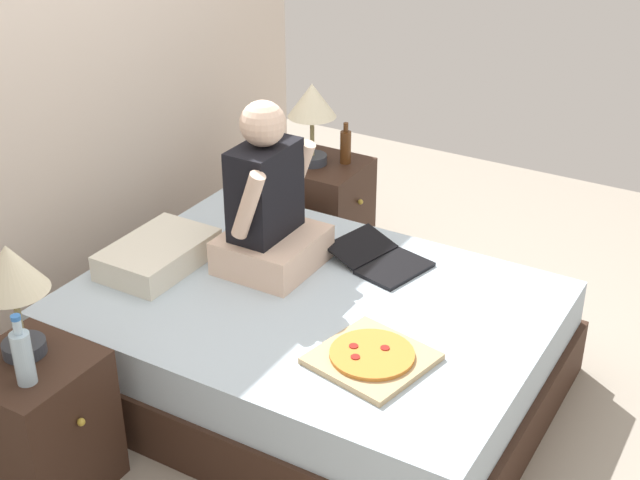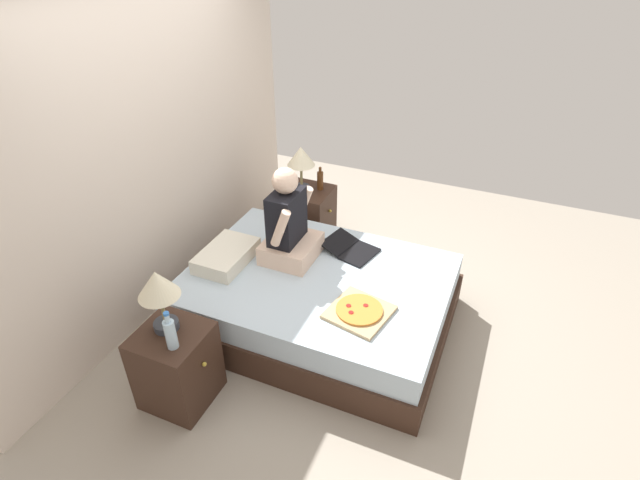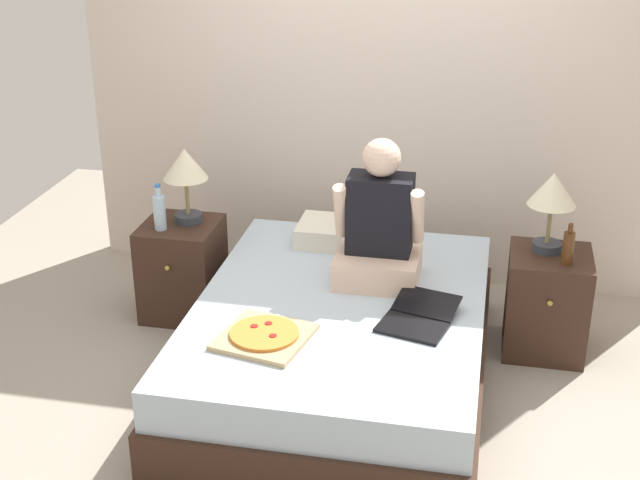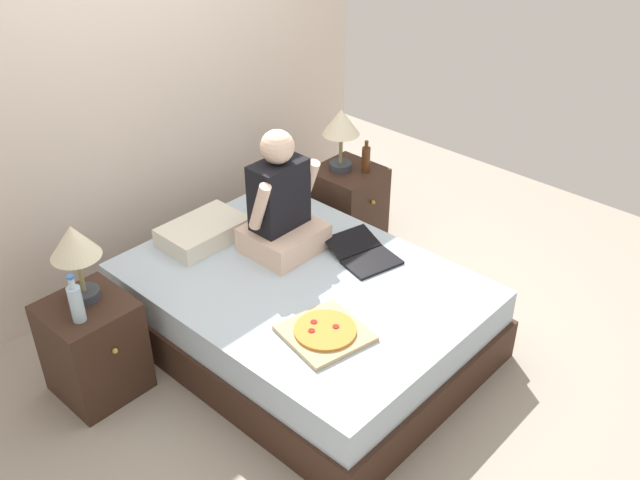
% 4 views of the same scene
% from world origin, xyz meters
% --- Properties ---
extents(ground_plane, '(5.76, 5.76, 0.00)m').
position_xyz_m(ground_plane, '(0.00, 0.00, 0.00)').
color(ground_plane, '#9E9384').
extents(wall_back, '(3.76, 0.12, 2.50)m').
position_xyz_m(wall_back, '(0.00, 1.38, 1.25)').
color(wall_back, beige).
rests_on(wall_back, ground).
extents(bed, '(1.50, 2.04, 0.47)m').
position_xyz_m(bed, '(0.00, 0.00, 0.23)').
color(bed, '#382319').
rests_on(bed, ground).
extents(nightstand_left, '(0.44, 0.47, 0.58)m').
position_xyz_m(nightstand_left, '(-1.06, 0.56, 0.29)').
color(nightstand_left, '#382319').
rests_on(nightstand_left, ground).
extents(lamp_on_left_nightstand, '(0.26, 0.26, 0.45)m').
position_xyz_m(lamp_on_left_nightstand, '(-1.02, 0.61, 0.91)').
color(lamp_on_left_nightstand, '#333842').
rests_on(lamp_on_left_nightstand, nightstand_left).
extents(water_bottle, '(0.07, 0.07, 0.28)m').
position_xyz_m(water_bottle, '(-1.14, 0.47, 0.69)').
color(water_bottle, silver).
rests_on(water_bottle, nightstand_left).
extents(nightstand_right, '(0.44, 0.47, 0.58)m').
position_xyz_m(nightstand_right, '(1.06, 0.56, 0.29)').
color(nightstand_right, '#382319').
rests_on(nightstand_right, ground).
extents(lamp_on_right_nightstand, '(0.26, 0.26, 0.45)m').
position_xyz_m(lamp_on_right_nightstand, '(1.03, 0.61, 0.91)').
color(lamp_on_right_nightstand, '#333842').
rests_on(lamp_on_right_nightstand, nightstand_right).
extents(beer_bottle, '(0.06, 0.06, 0.23)m').
position_xyz_m(beer_bottle, '(1.13, 0.46, 0.68)').
color(beer_bottle, '#512D14').
rests_on(beer_bottle, nightstand_right).
extents(pillow, '(0.52, 0.34, 0.12)m').
position_xyz_m(pillow, '(-0.12, 0.74, 0.53)').
color(pillow, silver).
rests_on(pillow, bed).
extents(person_seated, '(0.47, 0.40, 0.78)m').
position_xyz_m(person_seated, '(0.15, 0.31, 0.76)').
color(person_seated, beige).
rests_on(person_seated, bed).
extents(laptop, '(0.41, 0.48, 0.07)m').
position_xyz_m(laptop, '(0.41, -0.14, 0.49)').
color(laptop, black).
rests_on(laptop, bed).
extents(pizza_box, '(0.47, 0.47, 0.04)m').
position_xyz_m(pizza_box, '(-0.28, -0.44, 0.49)').
color(pizza_box, tan).
rests_on(pizza_box, bed).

